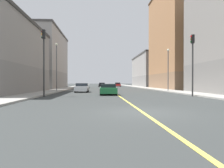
% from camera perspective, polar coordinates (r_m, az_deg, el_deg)
% --- Properties ---
extents(ground_plane, '(400.00, 400.00, 0.00)m').
position_cam_1_polar(ground_plane, '(10.76, 8.11, -7.47)').
color(ground_plane, '#323635').
rests_on(ground_plane, ground).
extents(sidewalk_left, '(2.93, 168.00, 0.15)m').
position_cam_1_polar(sidewalk_left, '(60.59, 7.56, -0.83)').
color(sidewalk_left, '#9E9B93').
rests_on(sidewalk_left, ground).
extents(sidewalk_right, '(2.93, 168.00, 0.15)m').
position_cam_1_polar(sidewalk_right, '(59.90, -10.61, -0.85)').
color(sidewalk_right, '#9E9B93').
rests_on(sidewalk_right, ground).
extents(lane_center_stripe, '(0.16, 154.00, 0.01)m').
position_cam_1_polar(lane_center_stripe, '(59.49, -1.48, -0.92)').
color(lane_center_stripe, '#E5D14C').
rests_on(lane_center_stripe, ground).
extents(building_left_mid, '(12.02, 19.64, 22.00)m').
position_cam_1_polar(building_left_mid, '(50.54, 18.99, 11.34)').
color(building_left_mid, '#8F6B4F').
rests_on(building_left_mid, ground).
extents(building_left_far, '(12.02, 25.04, 10.56)m').
position_cam_1_polar(building_left_far, '(73.71, 11.41, 3.45)').
color(building_left_far, gray).
rests_on(building_left_far, ground).
extents(building_right_midblock, '(12.02, 20.43, 13.35)m').
position_cam_1_polar(building_right_midblock, '(53.29, -19.65, 6.07)').
color(building_right_midblock, gray).
rests_on(building_right_midblock, ground).
extents(traffic_light_left_near, '(0.40, 0.32, 6.45)m').
position_cam_1_polar(traffic_light_left_near, '(24.00, 20.71, 6.82)').
color(traffic_light_left_near, '#2D2D2D').
rests_on(traffic_light_left_near, ground).
extents(traffic_light_right_near, '(0.40, 0.32, 6.74)m').
position_cam_1_polar(traffic_light_right_near, '(22.61, -17.80, 7.63)').
color(traffic_light_right_near, '#2D2D2D').
rests_on(traffic_light_right_near, ground).
extents(street_lamp_left_near, '(0.36, 0.36, 6.54)m').
position_cam_1_polar(street_lamp_left_near, '(34.52, 14.76, 4.92)').
color(street_lamp_left_near, '#4C4C51').
rests_on(street_lamp_left_near, ground).
extents(street_lamp_right_near, '(0.36, 0.36, 7.34)m').
position_cam_1_polar(street_lamp_right_near, '(34.10, -14.60, 5.69)').
color(street_lamp_right_near, '#4C4C51').
rests_on(street_lamp_right_near, ground).
extents(car_red, '(2.09, 4.54, 1.35)m').
position_cam_1_polar(car_red, '(70.68, 1.50, -0.16)').
color(car_red, red).
rests_on(car_red, ground).
extents(car_white, '(1.96, 4.10, 1.32)m').
position_cam_1_polar(car_white, '(31.88, -8.06, -1.02)').
color(car_white, white).
rests_on(car_white, ground).
extents(car_green, '(1.96, 4.06, 1.27)m').
position_cam_1_polar(car_green, '(24.90, -1.06, -1.46)').
color(car_green, '#1E6B38').
rests_on(car_green, ground).
extents(car_black, '(2.03, 4.32, 1.32)m').
position_cam_1_polar(car_black, '(64.47, -2.75, -0.24)').
color(car_black, black).
rests_on(car_black, ground).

